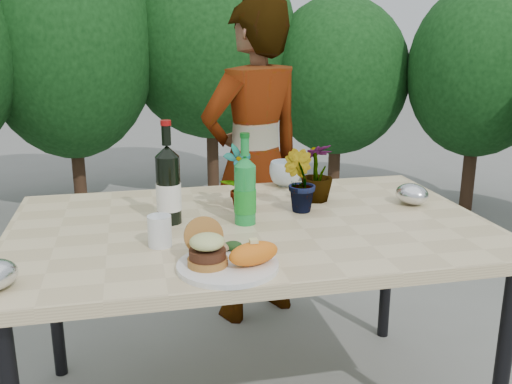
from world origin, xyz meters
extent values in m
cube|color=beige|center=(0.00, 0.00, 0.73)|extent=(1.60, 1.00, 0.04)
cylinder|color=black|center=(0.72, -0.42, 0.35)|extent=(0.05, 0.05, 0.71)
cylinder|color=black|center=(-0.72, 0.42, 0.35)|extent=(0.05, 0.05, 0.71)
cylinder|color=black|center=(0.72, 0.42, 0.35)|extent=(0.05, 0.05, 0.71)
cylinder|color=#382316|center=(-0.80, 2.80, 0.21)|extent=(0.10, 0.10, 0.42)
ellipsoid|color=#1A501C|center=(-0.80, 2.80, 1.31)|extent=(1.30, 1.30, 1.78)
cylinder|color=#382316|center=(0.30, 3.00, 0.25)|extent=(0.10, 0.10, 0.50)
ellipsoid|color=#1A501C|center=(0.30, 3.00, 1.29)|extent=(1.42, 1.42, 1.59)
cylinder|color=#382316|center=(1.30, 2.70, 0.19)|extent=(0.10, 0.10, 0.38)
ellipsoid|color=#1A501C|center=(1.30, 2.70, 1.02)|extent=(1.16, 1.16, 1.28)
cylinder|color=#382316|center=(2.20, 2.10, 0.22)|extent=(0.10, 0.10, 0.44)
ellipsoid|color=#1A501C|center=(2.20, 2.10, 1.09)|extent=(1.06, 1.06, 1.31)
cylinder|color=white|center=(-0.14, -0.36, 0.76)|extent=(0.28, 0.28, 0.01)
cylinder|color=#B7722D|center=(-0.20, -0.36, 0.78)|extent=(0.11, 0.11, 0.02)
cylinder|color=#472314|center=(-0.20, -0.36, 0.80)|extent=(0.10, 0.10, 0.02)
ellipsoid|color=beige|center=(-0.20, -0.36, 0.83)|extent=(0.10, 0.10, 0.04)
cylinder|color=#B7722D|center=(-0.20, -0.29, 0.82)|extent=(0.11, 0.06, 0.11)
ellipsoid|color=orange|center=(-0.07, -0.38, 0.80)|extent=(0.17, 0.12, 0.06)
ellipsoid|color=olive|center=(-0.14, -0.27, 0.78)|extent=(0.04, 0.04, 0.02)
ellipsoid|color=#193814|center=(-0.11, -0.27, 0.78)|extent=(0.06, 0.04, 0.03)
cylinder|color=black|center=(-0.27, 0.06, 0.86)|extent=(0.08, 0.08, 0.23)
cylinder|color=white|center=(-0.27, 0.06, 0.84)|extent=(0.08, 0.08, 0.09)
cone|color=black|center=(-0.27, 0.06, 1.00)|extent=(0.08, 0.08, 0.04)
cylinder|color=black|center=(-0.27, 0.06, 1.05)|extent=(0.03, 0.03, 0.07)
cylinder|color=maroon|center=(-0.27, 0.06, 1.09)|extent=(0.03, 0.03, 0.02)
cylinder|color=#198936|center=(-0.02, 0.00, 0.85)|extent=(0.07, 0.07, 0.20)
cylinder|color=#198C26|center=(-0.02, 0.00, 0.83)|extent=(0.07, 0.07, 0.08)
cone|color=#198936|center=(-0.02, 0.00, 0.97)|extent=(0.07, 0.07, 0.03)
cylinder|color=#198936|center=(-0.02, 0.00, 1.01)|extent=(0.03, 0.03, 0.06)
cylinder|color=#0C5919|center=(-0.02, 0.00, 1.05)|extent=(0.03, 0.03, 0.01)
cylinder|color=white|center=(-0.31, -0.15, 0.80)|extent=(0.07, 0.07, 0.09)
imported|color=#2A591E|center=(-0.01, 0.16, 0.87)|extent=(0.15, 0.14, 0.24)
imported|color=#2A5F20|center=(0.20, 0.09, 0.86)|extent=(0.15, 0.16, 0.22)
imported|color=#2E5C1F|center=(0.30, 0.20, 0.86)|extent=(0.15, 0.15, 0.22)
imported|color=silver|center=(0.24, 0.44, 0.80)|extent=(0.17, 0.17, 0.10)
ellipsoid|color=silver|center=(0.63, 0.08, 0.79)|extent=(0.14, 0.16, 0.08)
imported|color=#9A6B4D|center=(0.18, 0.78, 0.77)|extent=(0.66, 0.56, 1.53)
camera|label=1|loc=(-0.38, -1.79, 1.37)|focal=40.00mm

